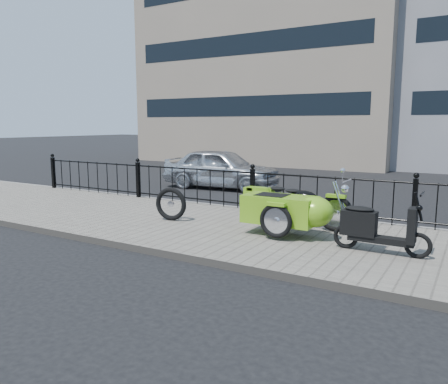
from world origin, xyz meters
The scene contains 9 objects.
ground centered at (0.00, 0.00, 0.00)m, with size 120.00×120.00×0.00m, color black.
sidewalk centered at (0.00, -0.50, 0.06)m, with size 30.00×3.80×0.12m, color #686258.
curb centered at (0.00, 1.44, 0.06)m, with size 30.00×0.10×0.12m, color gray.
iron_fence centered at (0.00, 1.30, 0.59)m, with size 14.11×0.11×1.08m.
building_tan centered at (-6.00, 15.99, 6.00)m, with size 14.00×8.01×12.00m.
motorcycle_sidecar centered at (1.66, -0.41, 0.59)m, with size 2.28×1.48×0.98m.
scooter centered at (3.19, -0.79, 0.51)m, with size 1.48×0.43×1.00m.
spare_tire centered at (-0.94, -0.58, 0.47)m, with size 0.69×0.69×0.10m, color black.
sedan_car centered at (-2.84, 4.61, 0.66)m, with size 1.56×3.88×1.32m, color silver.
Camera 1 is at (4.55, -7.69, 2.11)m, focal length 35.00 mm.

